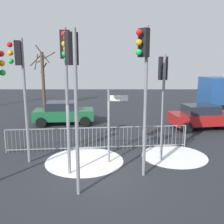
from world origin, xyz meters
The scene contains 13 objects.
ground_plane centered at (0.00, 0.00, 0.00)m, with size 60.00×60.00×0.00m, color #26282D.
traffic_light_foreground_right centered at (-0.91, 0.09, 3.70)m, with size 0.35×0.57×5.07m.
traffic_light_rear_left centered at (1.64, 0.00, 3.74)m, with size 0.47×0.47×5.12m.
traffic_light_rear_right centered at (-0.51, -1.11, 3.57)m, with size 0.46×0.48×4.88m.
traffic_light_mid_left centered at (-2.88, 1.28, 3.55)m, with size 0.54×0.38×4.85m.
traffic_light_mid_right centered at (2.61, 1.68, 3.14)m, with size 0.35×0.57×4.28m.
direction_sign_post centered at (0.54, 1.28, 1.67)m, with size 0.79×0.11×2.96m.
pedestrian_guard_railing centered at (-0.02, 2.80, 0.55)m, with size 8.26×0.88×1.07m.
car_red_near centered at (6.04, 6.60, 0.77)m, with size 4.00×2.37×1.47m.
car_green_far centered at (-2.56, 7.81, 0.77)m, with size 3.95×2.23×1.47m.
bare_tree_centre centered at (-5.64, 14.59, 2.76)m, with size 2.06×1.81×5.47m.
snow_patch_kerb centered at (-0.51, 1.41, 0.01)m, with size 3.17×3.17×0.01m, color white.
snow_patch_island centered at (3.28, 1.97, 0.01)m, with size 2.79×2.79×0.01m, color white.
Camera 1 is at (0.61, -8.31, 3.94)m, focal length 40.44 mm.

